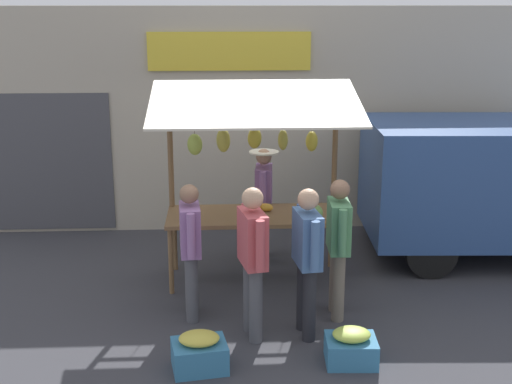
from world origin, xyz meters
name	(u,v)px	position (x,y,z in m)	size (l,w,h in m)	color
ground_plane	(255,279)	(0.00, 0.00, 0.00)	(40.00, 40.00, 0.00)	#38383D
street_backdrop	(243,120)	(0.06, -2.20, 1.70)	(9.00, 0.30, 3.40)	#B2A893
market_stall	(256,162)	(-0.01, -0.03, 1.54)	(2.50, 1.46, 2.50)	brown
vendor_with_sunhat	(264,196)	(-0.16, -0.75, 0.91)	(0.40, 0.67, 1.55)	#4C4C51
shopper_with_shopping_bag	(338,239)	(-0.87, 1.11, 0.92)	(0.24, 0.69, 1.60)	#726656
shopper_with_ponytail	(307,252)	(-0.47, 1.55, 0.94)	(0.28, 0.69, 1.62)	#232328
shopper_in_grey_tee	(253,252)	(0.10, 1.55, 0.95)	(0.31, 0.69, 1.64)	#4C4C51
shopper_in_striped_shirt	(190,243)	(0.77, 1.05, 0.89)	(0.26, 0.67, 1.55)	#4C4C51
produce_crate_near	(199,352)	(0.65, 2.23, 0.18)	(0.58, 0.49, 0.39)	teal
produce_crate_side	(351,347)	(-0.84, 2.18, 0.17)	(0.52, 0.44, 0.37)	teal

